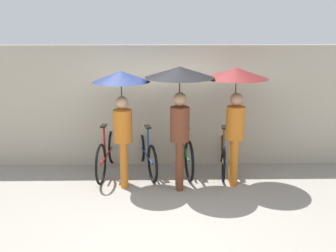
{
  "coord_description": "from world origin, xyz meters",
  "views": [
    {
      "loc": [
        -0.07,
        -5.36,
        2.75
      ],
      "look_at": [
        0.05,
        1.02,
        1.0
      ],
      "focal_mm": 40.0,
      "sensor_mm": 36.0,
      "label": 1
    }
  ],
  "objects": [
    {
      "name": "parked_bicycle_0",
      "position": [
        -1.1,
        1.35,
        0.39
      ],
      "size": [
        0.44,
        1.78,
        1.09
      ],
      "rotation": [
        0.0,
        0.0,
        1.49
      ],
      "color": "black",
      "rests_on": "ground"
    },
    {
      "name": "pedestrian_leading",
      "position": [
        -0.74,
        0.82,
        1.56
      ],
      "size": [
        0.98,
        0.98,
        1.99
      ],
      "rotation": [
        0.0,
        0.0,
        0.11
      ],
      "color": "#C66B1E",
      "rests_on": "ground"
    },
    {
      "name": "back_wall",
      "position": [
        0.0,
        1.8,
        1.18
      ],
      "size": [
        10.29,
        0.12,
        2.36
      ],
      "color": "#B2A893",
      "rests_on": "ground"
    },
    {
      "name": "pedestrian_center",
      "position": [
        0.23,
        0.7,
        1.69
      ],
      "size": [
        1.15,
        1.15,
        2.08
      ],
      "rotation": [
        0.0,
        0.0,
        0.01
      ],
      "color": "brown",
      "rests_on": "ground"
    },
    {
      "name": "parked_bicycle_1",
      "position": [
        -0.37,
        1.41,
        0.37
      ],
      "size": [
        0.59,
        1.73,
        1.05
      ],
      "rotation": [
        0.0,
        0.0,
        1.82
      ],
      "color": "black",
      "rests_on": "ground"
    },
    {
      "name": "ground_plane",
      "position": [
        0.0,
        0.0,
        0.0
      ],
      "size": [
        30.0,
        30.0,
        0.0
      ],
      "primitive_type": "plane",
      "color": "gray"
    },
    {
      "name": "parked_bicycle_3",
      "position": [
        1.1,
        1.39,
        0.35
      ],
      "size": [
        0.44,
        1.65,
        0.97
      ],
      "rotation": [
        0.0,
        0.0,
        1.45
      ],
      "color": "black",
      "rests_on": "ground"
    },
    {
      "name": "parked_bicycle_2",
      "position": [
        0.37,
        1.4,
        0.4
      ],
      "size": [
        0.44,
        1.74,
        0.99
      ],
      "rotation": [
        0.0,
        0.0,
        1.68
      ],
      "color": "black",
      "rests_on": "ground"
    },
    {
      "name": "pedestrian_trailing",
      "position": [
        1.19,
        0.87,
        1.63
      ],
      "size": [
        1.08,
        1.08,
        2.04
      ],
      "rotation": [
        0.0,
        0.0,
        -0.04
      ],
      "color": "#C66B1E",
      "rests_on": "ground"
    }
  ]
}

